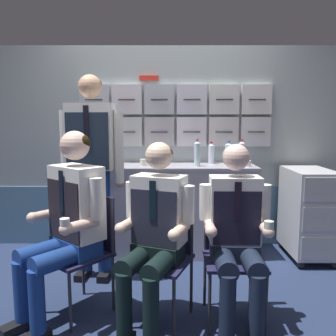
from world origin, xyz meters
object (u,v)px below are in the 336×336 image
folding_chair_left (87,240)px  crew_member_standing (92,158)px  crew_member_left (68,216)px  folding_chair_right (232,243)px  water_bottle_blue_cap (242,153)px  paper_cup_blue (143,162)px  crew_member_center (154,229)px  folding_chair_center (164,244)px  service_trolley (308,211)px  crew_member_right (237,230)px

folding_chair_left → crew_member_standing: size_ratio=0.48×
crew_member_left → folding_chair_right: (1.14, 0.05, -0.21)m
folding_chair_right → water_bottle_blue_cap: size_ratio=3.20×
crew_member_standing → paper_cup_blue: size_ratio=26.93×
crew_member_center → water_bottle_blue_cap: bearing=58.5°
water_bottle_blue_cap → crew_member_standing: bearing=-156.1°
folding_chair_center → crew_member_center: crew_member_center is taller
service_trolley → crew_member_right: crew_member_right is taller
crew_member_center → crew_member_right: crew_member_center is taller
folding_chair_left → folding_chair_right: (1.04, -0.07, 0.00)m
crew_member_left → crew_member_center: bearing=-11.7°
crew_member_center → water_bottle_blue_cap: (0.84, 1.38, 0.37)m
service_trolley → folding_chair_left: (-1.98, -0.95, 0.03)m
crew_member_right → folding_chair_right: bearing=89.0°
service_trolley → water_bottle_blue_cap: water_bottle_blue_cap is taller
folding_chair_left → folding_chair_right: 1.04m
crew_member_center → paper_cup_blue: 1.35m
service_trolley → crew_member_right: (-0.94, -1.18, 0.18)m
crew_member_standing → paper_cup_blue: 0.69m
folding_chair_left → crew_member_left: size_ratio=0.64×
crew_member_left → water_bottle_blue_cap: (1.44, 1.25, 0.32)m
folding_chair_left → crew_member_right: (1.04, -0.23, 0.15)m
folding_chair_center → crew_member_center: size_ratio=0.68×
crew_member_center → crew_member_standing: crew_member_standing is taller
crew_member_standing → folding_chair_center: bearing=-44.6°
crew_member_left → folding_chair_center: size_ratio=1.56×
folding_chair_right → water_bottle_blue_cap: 1.35m
crew_member_center → folding_chair_right: size_ratio=1.48×
crew_member_standing → paper_cup_blue: bearing=54.7°
folding_chair_right → crew_member_right: (-0.00, -0.16, 0.15)m
water_bottle_blue_cap → crew_member_right: bearing=-102.6°
crew_member_standing → water_bottle_blue_cap: 1.53m
folding_chair_left → folding_chair_center: (0.56, -0.09, 0.00)m
crew_member_right → crew_member_standing: crew_member_standing is taller
crew_member_left → crew_member_right: 1.14m
crew_member_center → folding_chair_center: bearing=68.9°
folding_chair_right → water_bottle_blue_cap: bearing=75.9°
crew_member_right → paper_cup_blue: (-0.70, 1.30, 0.29)m
folding_chair_left → folding_chair_center: size_ratio=1.00×
folding_chair_center → folding_chair_right: bearing=2.8°
service_trolley → folding_chair_center: size_ratio=1.07×
paper_cup_blue → crew_member_left: bearing=-110.1°
service_trolley → crew_member_right: size_ratio=0.73×
folding_chair_center → crew_member_right: size_ratio=0.68×
folding_chair_right → paper_cup_blue: (-0.70, 1.14, 0.44)m
service_trolley → folding_chair_center: service_trolley is taller
folding_chair_center → folding_chair_right: same height
crew_member_standing → water_bottle_blue_cap: (1.40, 0.62, -0.01)m
service_trolley → paper_cup_blue: (-1.65, 0.13, 0.47)m
crew_member_left → folding_chair_right: 1.16m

